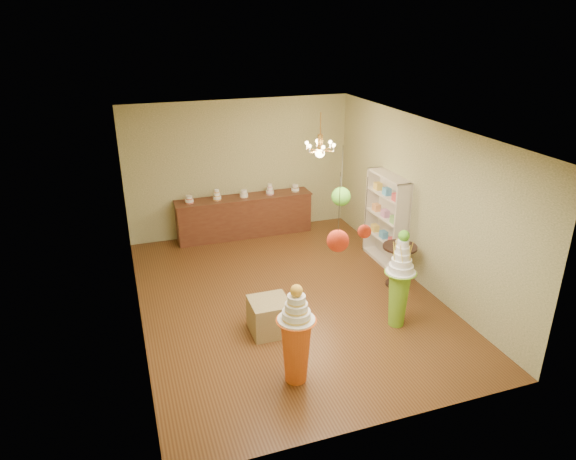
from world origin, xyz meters
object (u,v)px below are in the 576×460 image
object	(u,v)px
pedestal_green	(399,287)
round_table	(399,260)
sideboard	(245,216)
pedestal_orange	(296,342)

from	to	relation	value
pedestal_green	round_table	bearing A→B (deg)	59.34
sideboard	round_table	xyz separation A→B (m)	(2.07, -3.18, 0.03)
pedestal_orange	round_table	size ratio (longest dim) A/B	1.85
sideboard	pedestal_green	bearing A→B (deg)	-72.32
round_table	sideboard	bearing A→B (deg)	123.04
pedestal_green	pedestal_orange	xyz separation A→B (m)	(-1.99, -0.75, -0.08)
pedestal_green	round_table	world-z (taller)	pedestal_green
pedestal_green	round_table	size ratio (longest dim) A/B	2.07
sideboard	pedestal_orange	bearing A→B (deg)	-96.80
pedestal_green	pedestal_orange	size ratio (longest dim) A/B	1.12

